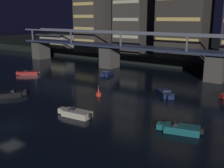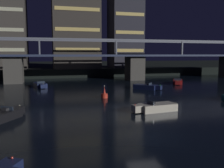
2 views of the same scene
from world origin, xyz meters
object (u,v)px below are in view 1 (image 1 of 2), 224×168
tower_west_low (97,22)px  channel_buoy (99,93)px  speedboat_mid_left (76,113)px  speedboat_mid_center (165,94)px  waterfront_pavilion (57,41)px  speedboat_far_left (107,73)px  river_bridge (156,55)px  speedboat_mid_right (28,73)px  speedboat_near_right (10,94)px  tower_central (185,9)px  tower_west_tall (135,11)px  speedboat_near_left (180,129)px

tower_west_low → channel_buoy: (28.67, -35.90, -10.96)m
speedboat_mid_left → channel_buoy: bearing=110.3°
speedboat_mid_center → waterfront_pavilion: bearing=153.2°
tower_west_low → speedboat_far_left: tower_west_low is taller
river_bridge → speedboat_far_left: (-8.05, -8.50, -3.80)m
speedboat_mid_left → speedboat_mid_right: bearing=153.9°
speedboat_mid_left → speedboat_mid_right: 30.19m
river_bridge → waterfront_pavilion: 47.25m
river_bridge → speedboat_mid_center: river_bridge is taller
speedboat_near_right → channel_buoy: 14.67m
tower_central → speedboat_far_left: tower_central is taller
river_bridge → speedboat_mid_center: 19.19m
speedboat_near_right → speedboat_far_left: bearing=82.7°
river_bridge → tower_west_tall: tower_west_tall is taller
tower_west_tall → speedboat_far_left: tower_west_tall is taller
speedboat_near_left → channel_buoy: (-16.62, 6.05, 0.06)m
speedboat_far_left → tower_central: bearing=66.8°
river_bridge → speedboat_mid_left: 32.30m
tower_west_low → waterfront_pavilion: size_ratio=1.51×
speedboat_near_right → speedboat_mid_center: same height
tower_west_low → speedboat_far_left: bearing=-47.6°
tower_central → speedboat_near_left: (16.17, -41.60, -14.60)m
river_bridge → speedboat_far_left: size_ratio=16.69×
river_bridge → speedboat_mid_right: (-23.00, -18.53, -3.80)m
river_bridge → speedboat_near_right: size_ratio=18.09×
speedboat_near_right → speedboat_mid_right: (-12.02, 12.92, 0.00)m
speedboat_far_left → channel_buoy: size_ratio=2.96×
river_bridge → speedboat_near_right: (-10.99, -31.45, -3.80)m
river_bridge → waterfront_pavilion: size_ratio=7.01×
tower_west_low → channel_buoy: 47.23m
waterfront_pavilion → speedboat_far_left: size_ratio=2.38×
waterfront_pavilion → speedboat_mid_center: 62.27m
tower_west_low → waterfront_pavilion: tower_west_low is taller
tower_west_tall → tower_central: 18.26m
speedboat_near_right → channel_buoy: channel_buoy is taller
river_bridge → tower_west_tall: (-16.54, 17.48, 10.64)m
tower_west_low → speedboat_mid_left: tower_west_low is taller
river_bridge → speedboat_near_right: 33.53m
tower_west_low → speedboat_far_left: (19.90, -21.81, -11.02)m
speedboat_near_left → river_bridge: bearing=121.2°
river_bridge → channel_buoy: (0.71, -22.59, -3.74)m
speedboat_far_left → speedboat_mid_center: bearing=-23.0°
tower_central → channel_buoy: (-0.45, -35.55, -14.54)m
tower_west_low → speedboat_near_right: 49.12m
speedboat_mid_center → channel_buoy: size_ratio=2.51×
tower_west_tall → speedboat_near_left: (33.87, -46.12, -14.45)m
channel_buoy → river_bridge: bearing=91.8°
tower_central → speedboat_far_left: size_ratio=4.98×
speedboat_mid_right → channel_buoy: bearing=-9.7°
tower_central → speedboat_mid_right: 42.30m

